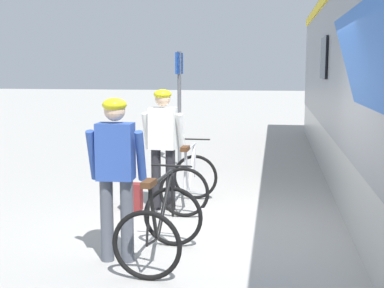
# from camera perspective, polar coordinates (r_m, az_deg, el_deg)

# --- Properties ---
(ground_plane) EXTENTS (80.00, 80.00, 0.00)m
(ground_plane) POSITION_cam_1_polar(r_m,az_deg,el_deg) (6.68, 5.16, -9.74)
(ground_plane) COLOR #A09E99
(cyclist_near_in_white) EXTENTS (0.63, 0.34, 1.76)m
(cyclist_near_in_white) POSITION_cam_1_polar(r_m,az_deg,el_deg) (7.55, -3.18, 0.62)
(cyclist_near_in_white) COLOR #232328
(cyclist_near_in_white) RESTS_ON ground
(cyclist_far_in_blue) EXTENTS (0.62, 0.33, 1.76)m
(cyclist_far_in_blue) POSITION_cam_1_polar(r_m,az_deg,el_deg) (5.56, -8.31, -2.29)
(cyclist_far_in_blue) COLOR #4C515B
(cyclist_far_in_blue) RESTS_ON ground
(bicycle_near_silver) EXTENTS (0.71, 1.08, 0.99)m
(bicycle_near_silver) POSITION_cam_1_polar(r_m,az_deg,el_deg) (7.74, -0.23, -4.08)
(bicycle_near_silver) COLOR black
(bicycle_near_silver) RESTS_ON ground
(bicycle_far_black) EXTENTS (0.77, 1.11, 0.99)m
(bicycle_far_black) POSITION_cam_1_polar(r_m,az_deg,el_deg) (5.64, -3.43, -8.89)
(bicycle_far_black) COLOR black
(bicycle_far_black) RESTS_ON ground
(backpack_on_platform) EXTENTS (0.28, 0.18, 0.40)m
(backpack_on_platform) POSITION_cam_1_polar(r_m,az_deg,el_deg) (7.70, -6.55, -5.75)
(backpack_on_platform) COLOR maroon
(backpack_on_platform) RESTS_ON ground
(water_bottle_near_the_bikes) EXTENTS (0.07, 0.07, 0.18)m
(water_bottle_near_the_bikes) POSITION_cam_1_polar(r_m,az_deg,el_deg) (7.13, 1.28, -7.78)
(water_bottle_near_the_bikes) COLOR silver
(water_bottle_near_the_bikes) RESTS_ON ground
(platform_sign_post) EXTENTS (0.08, 0.70, 2.40)m
(platform_sign_post) POSITION_cam_1_polar(r_m,az_deg,el_deg) (11.02, -1.40, 6.06)
(platform_sign_post) COLOR #595B60
(platform_sign_post) RESTS_ON ground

